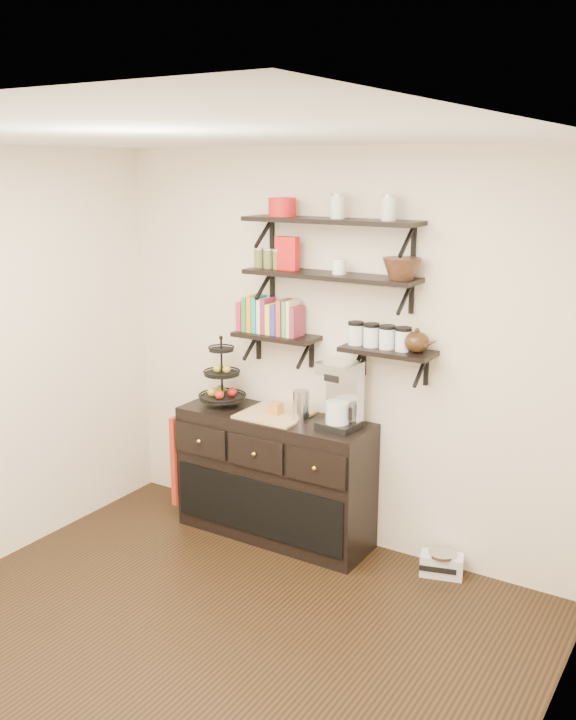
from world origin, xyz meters
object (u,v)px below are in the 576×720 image
Objects in this scene: sideboard at (275,476)px; fruit_stand at (223,383)px; radio at (442,564)px; coffee_maker at (341,396)px.

fruit_stand is (-0.44, 0.00, 0.62)m from sideboard.
coffee_maker is at bearing 168.96° from radio.
sideboard reaches higher than radio.
sideboard is 0.76m from fruit_stand.
coffee_maker reaches higher than radio.
sideboard is 1.28m from radio.
radio is at bearing 3.11° from fruit_stand.
coffee_maker reaches higher than sideboard.
coffee_maker is (0.50, 0.03, 0.66)m from sideboard.
sideboard is 2.86× the size of fruit_stand.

